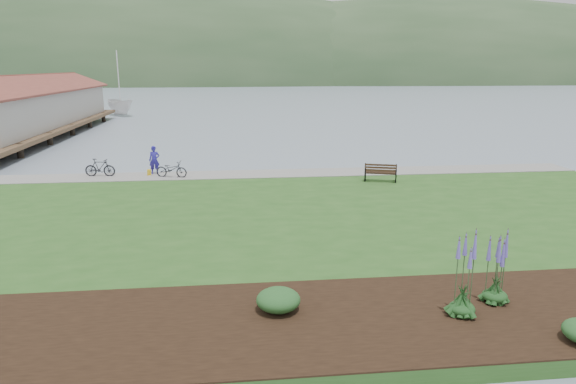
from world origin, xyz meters
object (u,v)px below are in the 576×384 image
object	(u,v)px
person	(154,158)
bicycle_a	(171,169)
sailboat	(121,116)
park_bench	(381,172)

from	to	relation	value
person	bicycle_a	size ratio (longest dim) A/B	1.07
sailboat	bicycle_a	bearing A→B (deg)	-107.33
person	bicycle_a	world-z (taller)	person
park_bench	person	bearing A→B (deg)	-177.30
person	bicycle_a	xyz separation A→B (m)	(0.99, -0.95, -0.47)
bicycle_a	sailboat	bearing A→B (deg)	30.99
park_bench	bicycle_a	bearing A→B (deg)	-173.84
park_bench	person	size ratio (longest dim) A/B	0.94
person	sailboat	distance (m)	40.62
park_bench	person	xyz separation A→B (m)	(-11.65, 3.17, 0.42)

